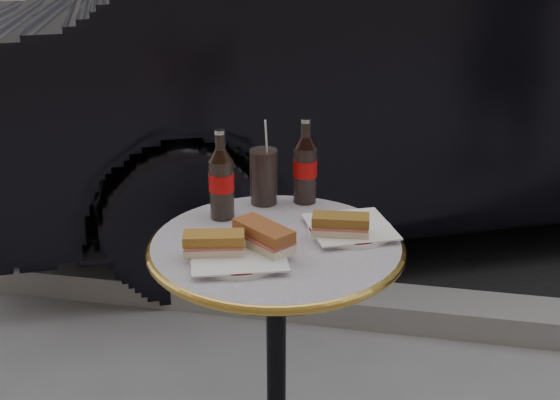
% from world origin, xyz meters
% --- Properties ---
extents(asphalt_road, '(40.00, 8.00, 0.00)m').
position_xyz_m(asphalt_road, '(0.00, 5.00, 0.00)').
color(asphalt_road, black).
rests_on(asphalt_road, ground).
extents(curb, '(40.00, 0.20, 0.12)m').
position_xyz_m(curb, '(0.00, 0.90, 0.05)').
color(curb, gray).
rests_on(curb, ground).
extents(bistro_table, '(0.62, 0.62, 0.73)m').
position_xyz_m(bistro_table, '(0.00, 0.00, 0.37)').
color(bistro_table, '#BAB2C4').
rests_on(bistro_table, ground).
extents(plate_left, '(0.26, 0.26, 0.01)m').
position_xyz_m(plate_left, '(-0.07, -0.10, 0.74)').
color(plate_left, silver).
rests_on(plate_left, bistro_table).
extents(plate_right, '(0.25, 0.25, 0.01)m').
position_xyz_m(plate_right, '(0.17, 0.09, 0.74)').
color(plate_right, white).
rests_on(plate_right, bistro_table).
extents(sandwich_left_a, '(0.15, 0.09, 0.05)m').
position_xyz_m(sandwich_left_a, '(-0.12, -0.12, 0.77)').
color(sandwich_left_a, '#9E6B28').
rests_on(sandwich_left_a, plate_left).
extents(sandwich_left_b, '(0.17, 0.15, 0.05)m').
position_xyz_m(sandwich_left_b, '(-0.02, -0.06, 0.77)').
color(sandwich_left_b, brown).
rests_on(sandwich_left_b, plate_left).
extents(sandwich_right, '(0.14, 0.08, 0.05)m').
position_xyz_m(sandwich_right, '(0.15, 0.04, 0.77)').
color(sandwich_right, brown).
rests_on(sandwich_right, plate_right).
extents(cola_bottle_left, '(0.09, 0.09, 0.24)m').
position_xyz_m(cola_bottle_left, '(-0.17, 0.12, 0.85)').
color(cola_bottle_left, black).
rests_on(cola_bottle_left, bistro_table).
extents(cola_bottle_right, '(0.08, 0.08, 0.24)m').
position_xyz_m(cola_bottle_right, '(0.03, 0.27, 0.85)').
color(cola_bottle_right, black).
rests_on(cola_bottle_right, bistro_table).
extents(cola_glass, '(0.08, 0.08, 0.15)m').
position_xyz_m(cola_glass, '(-0.08, 0.23, 0.81)').
color(cola_glass, black).
rests_on(cola_glass, bistro_table).
extents(parked_car, '(3.22, 4.67, 1.46)m').
position_xyz_m(parked_car, '(0.39, 2.07, 0.73)').
color(parked_car, black).
rests_on(parked_car, ground).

